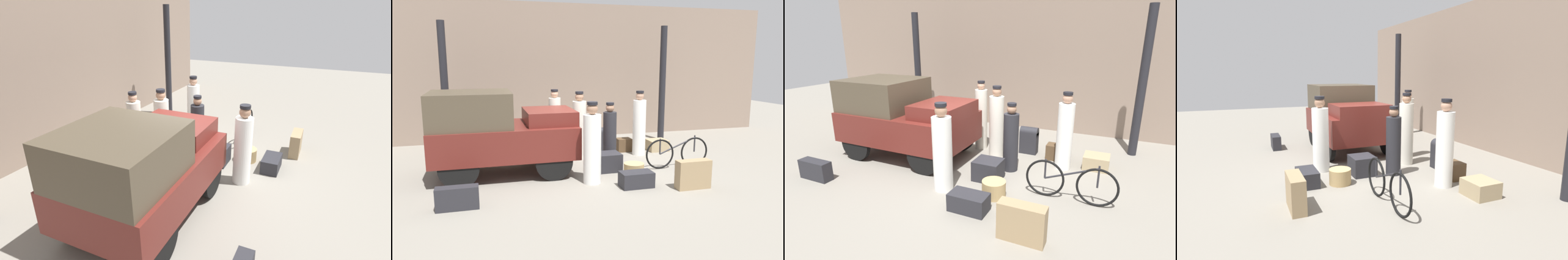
# 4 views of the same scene
# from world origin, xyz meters

# --- Properties ---
(ground_plane) EXTENTS (30.00, 30.00, 0.00)m
(ground_plane) POSITION_xyz_m (0.00, 0.00, 0.00)
(ground_plane) COLOR gray
(station_building_facade) EXTENTS (16.00, 0.15, 4.50)m
(station_building_facade) POSITION_xyz_m (0.00, 4.08, 2.25)
(station_building_facade) COLOR gray
(station_building_facade) RESTS_ON ground
(canopy_pillar_left) EXTENTS (0.21, 0.21, 3.73)m
(canopy_pillar_left) POSITION_xyz_m (-3.27, 2.71, 1.86)
(canopy_pillar_left) COLOR black
(canopy_pillar_left) RESTS_ON ground
(canopy_pillar_right) EXTENTS (0.21, 0.21, 3.73)m
(canopy_pillar_right) POSITION_xyz_m (3.45, 2.71, 1.86)
(canopy_pillar_right) COLOR black
(canopy_pillar_right) RESTS_ON ground
(truck) EXTENTS (3.26, 1.86, 1.96)m
(truck) POSITION_xyz_m (-1.98, 0.23, 1.06)
(truck) COLOR black
(truck) RESTS_ON ground
(bicycle) EXTENTS (1.70, 0.04, 0.79)m
(bicycle) POSITION_xyz_m (2.34, -0.43, 0.38)
(bicycle) COLOR black
(bicycle) RESTS_ON ground
(wicker_basket) EXTENTS (0.46, 0.46, 0.33)m
(wicker_basket) POSITION_xyz_m (0.99, -0.88, 0.16)
(wicker_basket) COLOR tan
(wicker_basket) RESTS_ON ground
(porter_lifting_near_truck) EXTENTS (0.35, 0.35, 1.59)m
(porter_lifting_near_truck) POSITION_xyz_m (0.86, 0.44, 0.73)
(porter_lifting_near_truck) COLOR #232328
(porter_lifting_near_truck) RESTS_ON ground
(conductor_in_dark_uniform) EXTENTS (0.36, 0.36, 1.81)m
(conductor_in_dark_uniform) POSITION_xyz_m (1.95, 1.06, 0.84)
(conductor_in_dark_uniform) COLOR white
(conductor_in_dark_uniform) RESTS_ON ground
(porter_standing_middle) EXTENTS (0.39, 0.39, 1.79)m
(porter_standing_middle) POSITION_xyz_m (-0.05, -1.03, 0.82)
(porter_standing_middle) COLOR white
(porter_standing_middle) RESTS_ON ground
(porter_with_bicycle) EXTENTS (0.33, 0.33, 1.87)m
(porter_with_bicycle) POSITION_xyz_m (-0.38, 1.50, 0.87)
(porter_with_bicycle) COLOR silver
(porter_with_bicycle) RESTS_ON ground
(porter_carrying_trunk) EXTENTS (0.37, 0.37, 1.83)m
(porter_carrying_trunk) POSITION_xyz_m (0.23, 1.13, 0.84)
(porter_carrying_trunk) COLOR silver
(porter_carrying_trunk) RESTS_ON ground
(suitcase_black_upright) EXTENTS (0.57, 0.54, 0.32)m
(suitcase_black_upright) POSITION_xyz_m (2.67, 1.38, 0.16)
(suitcase_black_upright) COLOR #9E8966
(suitcase_black_upright) RESTS_ON ground
(trunk_large_brown) EXTENTS (0.58, 0.53, 0.44)m
(trunk_large_brown) POSITION_xyz_m (0.59, -0.23, 0.22)
(trunk_large_brown) COLOR #232328
(trunk_large_brown) RESTS_ON ground
(trunk_barrel_dark) EXTENTS (0.46, 0.27, 0.72)m
(trunk_barrel_dark) POSITION_xyz_m (0.94, 1.68, 0.38)
(trunk_barrel_dark) COLOR #232328
(trunk_barrel_dark) RESTS_ON ground
(trunk_umber_medium) EXTENTS (0.69, 0.40, 0.33)m
(trunk_umber_medium) POSITION_xyz_m (0.78, -1.53, 0.16)
(trunk_umber_medium) COLOR #232328
(trunk_umber_medium) RESTS_ON ground
(suitcase_tan_flat) EXTENTS (0.42, 0.34, 0.38)m
(suitcase_tan_flat) POSITION_xyz_m (1.67, 1.53, 0.19)
(suitcase_tan_flat) COLOR #4C3823
(suitcase_tan_flat) RESTS_ON ground
(trunk_wicker_pale) EXTENTS (0.73, 0.25, 0.61)m
(trunk_wicker_pale) POSITION_xyz_m (1.88, -1.94, 0.30)
(trunk_wicker_pale) COLOR #937A56
(trunk_wicker_pale) RESTS_ON ground
(suitcase_small_leather) EXTENTS (0.75, 0.25, 0.42)m
(suitcase_small_leather) POSITION_xyz_m (-2.81, -1.80, 0.21)
(suitcase_small_leather) COLOR #232328
(suitcase_small_leather) RESTS_ON ground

